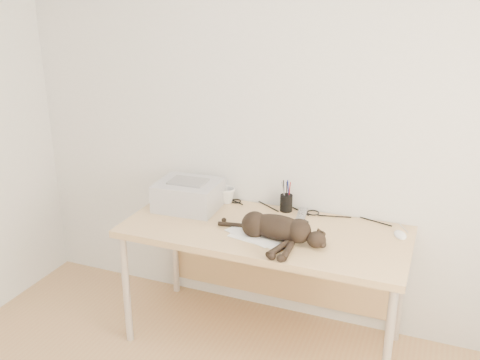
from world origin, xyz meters
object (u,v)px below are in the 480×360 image
at_px(printer, 189,195).
at_px(desk, 269,244).
at_px(mouse, 400,233).
at_px(cat, 274,229).
at_px(mug, 227,195).
at_px(pen_cup, 286,203).

bearing_deg(printer, desk, -3.50).
height_order(printer, mouse, printer).
xyz_separation_m(cat, mouse, (0.63, 0.29, -0.05)).
distance_m(desk, mug, 0.44).
distance_m(desk, mouse, 0.74).
distance_m(printer, pen_cup, 0.60).
xyz_separation_m(desk, printer, (-0.54, 0.03, 0.22)).
xyz_separation_m(pen_cup, mouse, (0.68, -0.10, -0.04)).
bearing_deg(printer, mouse, 3.11).
bearing_deg(cat, mug, 143.66).
height_order(mug, mouse, mug).
bearing_deg(pen_cup, cat, -82.05).
bearing_deg(mug, printer, -139.01).
bearing_deg(cat, mouse, 30.07).
height_order(cat, pen_cup, pen_cup).
relative_size(desk, mug, 15.34).
bearing_deg(desk, mouse, 7.98).
xyz_separation_m(desk, pen_cup, (0.04, 0.20, 0.19)).
bearing_deg(pen_cup, mouse, -8.56).
relative_size(cat, mug, 6.18).
height_order(printer, cat, printer).
xyz_separation_m(printer, cat, (0.63, -0.23, -0.02)).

